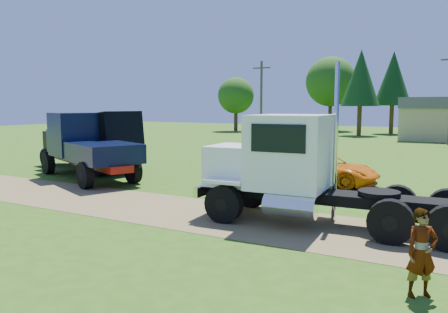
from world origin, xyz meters
The scene contains 9 objects.
ground centered at (0.00, 0.00, 0.00)m, with size 140.00×140.00×0.00m, color #2C5713.
dirt_track centered at (0.00, 0.00, 0.01)m, with size 120.00×4.20×0.01m, color olive.
white_semi_tractor centered at (2.33, 0.68, 1.77)m, with size 8.69×3.33×5.20m.
black_dump_truck centered at (-12.21, 5.99, 1.93)m, with size 8.26×4.14×3.50m.
navy_truck centered at (-10.28, 3.78, 1.75)m, with size 7.97×5.38×3.42m.
orange_pickup centered at (1.33, 8.01, 0.71)m, with size 2.37×5.15×1.43m, color orange.
spectator_a centered at (6.53, -3.56, 0.89)m, with size 0.65×0.43×1.78m, color #999999.
spectator_b centered at (-0.73, 4.50, 0.83)m, with size 0.81×0.63×1.66m, color #999999.
tan_shed centered at (4.00, 40.00, 2.42)m, with size 6.20×5.40×4.70m.
Camera 1 is at (7.10, -12.77, 3.79)m, focal length 35.00 mm.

